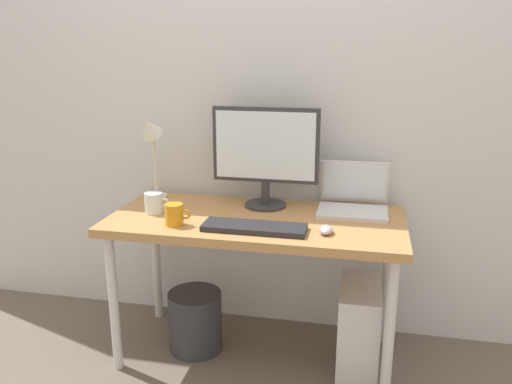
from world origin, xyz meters
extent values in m
plane|color=#665B51|center=(0.00, 0.00, 0.00)|extent=(6.00, 6.00, 0.00)
cube|color=silver|center=(0.00, 0.37, 1.30)|extent=(4.40, 0.04, 2.60)
cube|color=#B7844C|center=(0.00, 0.00, 0.68)|extent=(1.33, 0.61, 0.04)
cylinder|color=silver|center=(-0.61, -0.25, 0.33)|extent=(0.04, 0.04, 0.66)
cylinder|color=silver|center=(0.61, -0.25, 0.33)|extent=(0.04, 0.04, 0.66)
cylinder|color=silver|center=(-0.61, 0.25, 0.33)|extent=(0.04, 0.04, 0.66)
cylinder|color=silver|center=(0.61, 0.25, 0.33)|extent=(0.04, 0.04, 0.66)
cylinder|color=#333338|center=(0.01, 0.18, 0.71)|extent=(0.20, 0.20, 0.01)
cylinder|color=#333338|center=(0.01, 0.18, 0.77)|extent=(0.04, 0.04, 0.11)
cube|color=#333338|center=(0.01, 0.18, 1.00)|extent=(0.51, 0.03, 0.35)
cube|color=white|center=(0.01, 0.16, 1.00)|extent=(0.47, 0.01, 0.32)
cube|color=silver|center=(0.43, 0.14, 0.71)|extent=(0.32, 0.22, 0.02)
cube|color=silver|center=(0.43, 0.27, 0.83)|extent=(0.32, 0.06, 0.21)
cube|color=white|center=(0.43, 0.26, 0.83)|extent=(0.30, 0.04, 0.18)
cylinder|color=silver|center=(-0.57, 0.21, 0.71)|extent=(0.11, 0.11, 0.01)
cylinder|color=silver|center=(-0.57, 0.21, 0.88)|extent=(0.02, 0.02, 0.32)
cone|color=silver|center=(-0.57, 0.17, 1.07)|extent=(0.11, 0.14, 0.13)
cube|color=#232328|center=(0.03, -0.17, 0.72)|extent=(0.44, 0.14, 0.02)
ellipsoid|color=#B2B2B7|center=(0.33, -0.15, 0.72)|extent=(0.06, 0.09, 0.03)
cylinder|color=orange|center=(-0.33, -0.18, 0.75)|extent=(0.08, 0.08, 0.10)
torus|color=orange|center=(-0.27, -0.18, 0.76)|extent=(0.05, 0.01, 0.05)
cylinder|color=silver|center=(-0.48, -0.04, 0.75)|extent=(0.08, 0.08, 0.10)
torus|color=silver|center=(-0.42, -0.04, 0.76)|extent=(0.05, 0.01, 0.05)
cube|color=silver|center=(0.49, -0.02, 0.21)|extent=(0.18, 0.36, 0.42)
cylinder|color=#333338|center=(-0.30, -0.02, 0.15)|extent=(0.26, 0.26, 0.30)
camera|label=1|loc=(0.47, -2.20, 1.46)|focal=36.56mm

